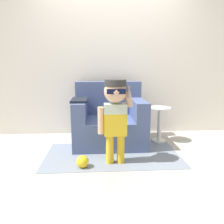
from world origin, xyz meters
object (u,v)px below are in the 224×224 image
(person_child, at_px, (115,109))
(side_table, at_px, (159,121))
(armchair, at_px, (109,121))
(toy_ball, at_px, (83,162))

(person_child, bearing_deg, side_table, 45.00)
(armchair, height_order, person_child, person_child)
(person_child, distance_m, toy_ball, 0.72)
(toy_ball, bearing_deg, side_table, 36.91)
(armchair, relative_size, side_table, 1.95)
(side_table, relative_size, toy_ball, 3.76)
(armchair, bearing_deg, toy_ball, -112.38)
(armchair, distance_m, person_child, 0.83)
(armchair, relative_size, person_child, 1.06)
(toy_ball, bearing_deg, armchair, 67.62)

